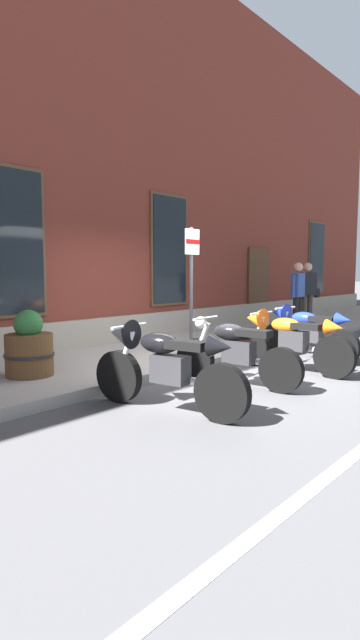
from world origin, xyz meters
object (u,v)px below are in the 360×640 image
motorcycle_black_naked (235,352)px  motorcycle_orange_sport (287,337)px  motorcycle_blue_sport (305,329)px  parking_sign (192,272)px  pedestrian_blue_top (298,292)px  pedestrian_dark_jacket (307,291)px  motorcycle_black_sport (161,363)px  barrel_planter (29,349)px

motorcycle_black_naked → motorcycle_orange_sport: motorcycle_orange_sport is taller
motorcycle_blue_sport → parking_sign: 2.41m
pedestrian_blue_top → pedestrian_dark_jacket: size_ratio=0.99×
motorcycle_black_naked → parking_sign: 2.09m
motorcycle_black_sport → motorcycle_blue_sport: (4.16, 0.23, -0.02)m
motorcycle_blue_sport → parking_sign: size_ratio=0.90×
parking_sign → motorcycle_orange_sport: bearing=-72.5°
pedestrian_blue_top → pedestrian_dark_jacket: 0.86m
pedestrian_dark_jacket → barrel_planter: pedestrian_dark_jacket is taller
motorcycle_orange_sport → pedestrian_blue_top: bearing=24.5°
pedestrian_dark_jacket → motorcycle_orange_sport: bearing=-157.9°
motorcycle_black_naked → pedestrian_dark_jacket: (6.14, 1.86, 0.63)m
pedestrian_blue_top → barrel_planter: bearing=176.6°
motorcycle_black_naked → pedestrian_blue_top: pedestrian_blue_top is taller
barrel_planter → pedestrian_dark_jacket: bearing=-2.0°
motorcycle_black_sport → pedestrian_blue_top: pedestrian_blue_top is taller
motorcycle_black_naked → pedestrian_dark_jacket: pedestrian_dark_jacket is taller
motorcycle_orange_sport → motorcycle_blue_sport: (1.21, 0.27, 0.00)m
motorcycle_orange_sport → pedestrian_dark_jacket: bearing=22.1°
motorcycle_black_sport → pedestrian_dark_jacket: (7.71, 1.90, 0.54)m
motorcycle_blue_sport → pedestrian_dark_jacket: (3.55, 1.67, 0.56)m
motorcycle_orange_sport → motorcycle_black_sport: bearing=179.3°
parking_sign → pedestrian_dark_jacket: bearing=3.7°
pedestrian_blue_top → barrel_planter: 7.27m
pedestrian_blue_top → barrel_planter: pedestrian_blue_top is taller
motorcycle_black_naked → pedestrian_dark_jacket: 6.45m
barrel_planter → motorcycle_blue_sport: bearing=-23.3°
motorcycle_black_sport → motorcycle_black_naked: (1.57, 0.04, -0.09)m
motorcycle_black_naked → motorcycle_orange_sport: 1.39m
motorcycle_black_naked → parking_sign: bearing=59.8°
motorcycle_blue_sport → motorcycle_black_sport: bearing=-176.8°
motorcycle_blue_sport → barrel_planter: bearing=156.7°
motorcycle_orange_sport → barrel_planter: size_ratio=2.32×
barrel_planter → motorcycle_black_naked: bearing=-47.8°
parking_sign → barrel_planter: size_ratio=2.39×
motorcycle_black_sport → motorcycle_black_naked: 1.57m
motorcycle_black_naked → pedestrian_blue_top: size_ratio=1.19×
motorcycle_orange_sport → pedestrian_blue_top: (3.91, 1.78, 0.56)m
pedestrian_dark_jacket → barrel_planter: (-8.08, 0.29, -0.57)m
pedestrian_dark_jacket → motorcycle_blue_sport: bearing=-154.8°
parking_sign → barrel_planter: 3.09m
motorcycle_blue_sport → pedestrian_blue_top: size_ratio=1.19×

